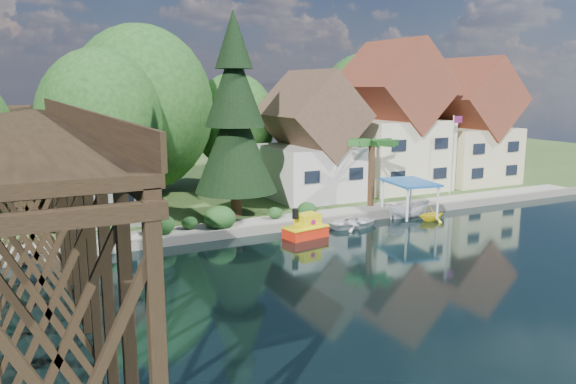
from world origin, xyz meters
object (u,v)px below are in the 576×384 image
object	(u,v)px
trestle_bridge	(25,180)
shed	(99,176)
conifer	(235,119)
palm_tree	(372,144)
boat_white_a	(355,221)
boat_yellow	(432,213)
house_left	(311,144)
house_center	(392,126)
flagpole	(453,146)
boat_canopy	(409,202)
tugboat	(306,228)
house_right	(467,130)

from	to	relation	value
trestle_bridge	shed	size ratio (longest dim) A/B	5.63
conifer	palm_tree	xyz separation A→B (m)	(10.95, -1.83, -2.19)
boat_white_a	palm_tree	bearing A→B (deg)	-46.50
shed	boat_white_a	world-z (taller)	shed
boat_yellow	house_left	bearing A→B (deg)	28.16
house_left	house_center	xyz separation A→B (m)	(9.00, 0.50, 1.28)
shed	flagpole	xyz separation A→B (m)	(29.84, -3.30, 1.03)
boat_canopy	boat_white_a	bearing A→B (deg)	-175.06
palm_tree	tugboat	distance (m)	10.66
boat_canopy	boat_yellow	xyz separation A→B (m)	(1.03, -1.48, -0.64)
shed	boat_white_a	bearing A→B (deg)	-25.05
house_center	tugboat	bearing A→B (deg)	-144.52
palm_tree	boat_canopy	distance (m)	5.47
house_center	boat_canopy	world-z (taller)	house_center
tugboat	boat_yellow	xyz separation A→B (m)	(10.88, -0.11, -0.04)
boat_white_a	house_right	bearing A→B (deg)	-63.91
shed	boat_canopy	xyz separation A→B (m)	(21.87, -7.31, -2.58)
boat_white_a	boat_canopy	xyz separation A→B (m)	(5.26, 0.45, 0.85)
trestle_bridge	flagpole	bearing A→B (deg)	9.82
shed	flagpole	world-z (taller)	shed
conifer	palm_tree	world-z (taller)	conifer
shed	boat_yellow	bearing A→B (deg)	-21.00
boat_canopy	house_center	bearing A→B (deg)	61.12
shed	house_left	bearing A→B (deg)	4.77
palm_tree	flagpole	xyz separation A→B (m)	(9.46, 0.95, -0.68)
flagpole	conifer	bearing A→B (deg)	177.53
trestle_bridge	conifer	xyz separation A→B (m)	(14.44, 6.91, 2.38)
shed	palm_tree	distance (m)	20.89
trestle_bridge	house_left	world-z (taller)	house_left
boat_yellow	trestle_bridge	bearing A→B (deg)	93.81
house_center	boat_white_a	size ratio (longest dim) A/B	3.56
house_center	tugboat	distance (m)	19.28
house_right	shed	distance (m)	36.08
house_center	shed	distance (m)	27.20
flagpole	boat_yellow	world-z (taller)	flagpole
shed	tugboat	world-z (taller)	shed
house_right	boat_yellow	distance (m)	17.44
shed	trestle_bridge	bearing A→B (deg)	-118.19
boat_yellow	boat_white_a	bearing A→B (deg)	83.44
boat_white_a	boat_canopy	bearing A→B (deg)	-84.50
house_left	tugboat	distance (m)	12.63
house_center	house_right	world-z (taller)	house_center
shed	tugboat	xyz separation A→B (m)	(12.02, -8.68, -3.18)
boat_yellow	palm_tree	bearing A→B (deg)	31.66
boat_yellow	flagpole	bearing A→B (deg)	-48.95
house_center	flagpole	world-z (taller)	house_center
conifer	boat_white_a	distance (m)	11.56
house_center	shed	bearing A→B (deg)	-175.76
house_right	boat_yellow	size ratio (longest dim) A/B	5.41
trestle_bridge	house_left	size ratio (longest dim) A/B	4.01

